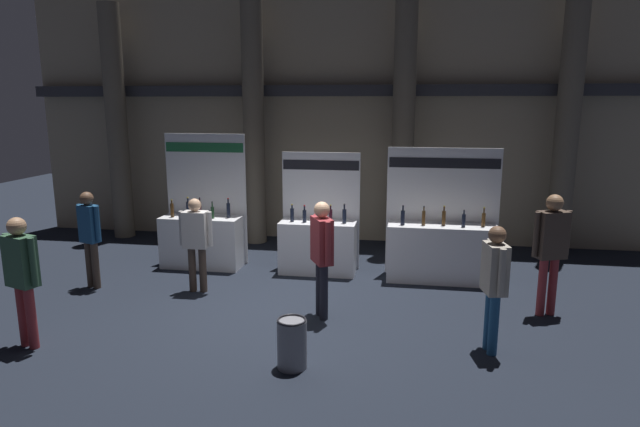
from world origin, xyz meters
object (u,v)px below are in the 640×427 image
(visitor_0, at_px, (322,249))
(visitor_3, at_px, (196,237))
(exhibitor_booth_0, at_px, (203,235))
(trash_bin, at_px, (292,343))
(visitor_2, at_px, (90,233))
(visitor_1, at_px, (22,271))
(exhibitor_booth_1, at_px, (318,242))
(visitor_6, at_px, (551,243))
(exhibitor_booth_2, at_px, (441,247))
(visitor_4, at_px, (494,278))

(visitor_0, height_order, visitor_3, visitor_0)
(exhibitor_booth_0, xyz_separation_m, trash_bin, (2.57, -3.74, -0.31))
(visitor_2, bearing_deg, exhibitor_booth_0, 64.11)
(visitor_2, bearing_deg, visitor_1, -60.72)
(exhibitor_booth_0, bearing_deg, exhibitor_booth_1, -0.06)
(visitor_2, distance_m, visitor_6, 7.38)
(visitor_2, height_order, visitor_6, visitor_6)
(visitor_2, relative_size, visitor_6, 0.91)
(exhibitor_booth_0, relative_size, visitor_1, 1.47)
(exhibitor_booth_1, distance_m, visitor_2, 3.98)
(visitor_0, xyz_separation_m, visitor_6, (3.30, 0.63, 0.06))
(visitor_3, height_order, visitor_6, visitor_6)
(exhibitor_booth_2, height_order, visitor_3, exhibitor_booth_2)
(trash_bin, height_order, visitor_0, visitor_0)
(exhibitor_booth_1, height_order, visitor_3, exhibitor_booth_1)
(exhibitor_booth_1, relative_size, visitor_0, 1.27)
(exhibitor_booth_0, xyz_separation_m, visitor_0, (2.68, -2.15, 0.43))
(visitor_3, distance_m, visitor_4, 4.78)
(exhibitor_booth_1, distance_m, visitor_0, 2.23)
(trash_bin, xyz_separation_m, visitor_0, (0.10, 1.59, 0.74))
(exhibitor_booth_2, height_order, visitor_1, exhibitor_booth_2)
(trash_bin, bearing_deg, visitor_1, -179.84)
(trash_bin, xyz_separation_m, visitor_3, (-2.13, 2.35, 0.64))
(visitor_3, height_order, visitor_4, visitor_4)
(visitor_0, distance_m, visitor_3, 2.36)
(visitor_0, distance_m, visitor_2, 4.13)
(visitor_0, bearing_deg, visitor_6, -106.62)
(exhibitor_booth_2, xyz_separation_m, visitor_4, (0.48, -2.80, 0.37))
(exhibitor_booth_0, distance_m, trash_bin, 4.55)
(exhibitor_booth_0, height_order, visitor_2, exhibitor_booth_0)
(exhibitor_booth_1, bearing_deg, visitor_6, -22.18)
(visitor_1, height_order, visitor_3, visitor_1)
(visitor_0, distance_m, visitor_4, 2.43)
(trash_bin, relative_size, visitor_6, 0.34)
(exhibitor_booth_2, relative_size, visitor_2, 1.40)
(visitor_1, distance_m, visitor_3, 2.73)
(trash_bin, xyz_separation_m, visitor_4, (2.41, 0.82, 0.67))
(visitor_3, distance_m, visitor_6, 5.53)
(visitor_2, distance_m, visitor_4, 6.54)
(exhibitor_booth_2, xyz_separation_m, visitor_3, (-4.06, -1.27, 0.35))
(exhibitor_booth_2, xyz_separation_m, visitor_0, (-1.82, -2.03, 0.44))
(visitor_4, relative_size, visitor_6, 0.90)
(exhibitor_booth_2, relative_size, visitor_4, 1.42)
(visitor_0, distance_m, visitor_6, 3.36)
(visitor_6, bearing_deg, exhibitor_booth_2, 115.26)
(trash_bin, height_order, visitor_4, visitor_4)
(exhibitor_booth_1, distance_m, exhibitor_booth_2, 2.24)
(exhibitor_booth_1, xyz_separation_m, visitor_0, (0.41, -2.15, 0.47))
(exhibitor_booth_0, bearing_deg, visitor_6, -14.23)
(exhibitor_booth_0, height_order, trash_bin, exhibitor_booth_0)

